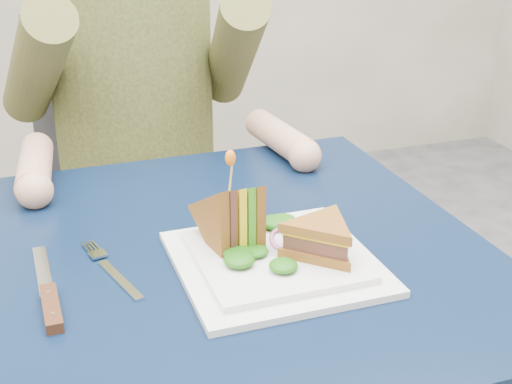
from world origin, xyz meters
name	(u,v)px	position (x,y,z in m)	size (l,w,h in m)	color
table	(219,297)	(0.00, 0.00, 0.65)	(0.75, 0.75, 0.73)	black
chair	(134,183)	(0.00, 0.72, 0.54)	(0.42, 0.40, 0.93)	#47474C
diner	(131,35)	(0.00, 0.61, 0.91)	(0.54, 0.59, 0.74)	#474B22
plate	(275,260)	(0.06, -0.07, 0.74)	(0.26, 0.26, 0.02)	white
sandwich_flat	(321,238)	(0.11, -0.10, 0.78)	(0.16, 0.16, 0.05)	brown
sandwich_upright	(231,221)	(0.01, -0.03, 0.78)	(0.09, 0.14, 0.14)	brown
fork	(112,270)	(-0.15, -0.02, 0.73)	(0.06, 0.18, 0.01)	silver
knife	(50,300)	(-0.23, -0.07, 0.74)	(0.02, 0.22, 0.02)	silver
toothpick	(231,178)	(0.01, -0.03, 0.85)	(0.00, 0.00, 0.06)	tan
toothpick_frill	(230,158)	(0.01, -0.03, 0.88)	(0.01, 0.01, 0.02)	orange
lettuce_spill	(276,243)	(0.06, -0.06, 0.76)	(0.15, 0.13, 0.02)	#337A14
onion_ring	(285,240)	(0.07, -0.07, 0.77)	(0.04, 0.04, 0.01)	#9E4C7A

